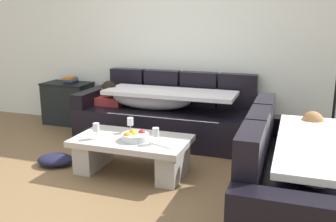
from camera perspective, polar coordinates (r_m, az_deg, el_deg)
ground_plane at (r=3.73m, az=-10.21°, el=-11.45°), size 14.00×14.00×0.00m
back_wall at (r=5.35m, az=0.63°, el=11.45°), size 9.00×0.10×2.70m
couch_along_wall at (r=4.97m, az=0.16°, el=-0.70°), size 2.51×0.92×0.88m
couch_near_window at (r=3.19m, az=19.85°, el=-10.00°), size 0.92×1.97×0.88m
coffee_table at (r=3.94m, az=-5.56°, el=-6.11°), size 1.20×0.68×0.38m
fruit_bowl at (r=3.81m, az=-5.11°, el=-3.87°), size 0.28×0.28×0.10m
wine_glass_near_left at (r=3.89m, az=-10.99°, el=-2.57°), size 0.07×0.07×0.17m
wine_glass_near_right at (r=3.66m, az=-1.91°, el=-3.36°), size 0.07×0.07×0.17m
wine_glass_far_back at (r=4.05m, az=-5.83°, el=-1.72°), size 0.07×0.07×0.17m
open_magazine at (r=3.72m, az=-0.25°, el=-4.90°), size 0.34×0.30×0.01m
side_cabinet at (r=5.93m, az=-15.10°, el=1.17°), size 0.72×0.44×0.64m
book_stack_on_cabinet at (r=5.82m, az=-14.77°, el=4.65°), size 0.17×0.23×0.09m
floor_lamp at (r=4.47m, az=24.20°, el=6.72°), size 0.33×0.31×1.95m
crumpled_garment at (r=4.36m, az=-16.92°, el=-7.18°), size 0.46×0.39×0.12m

